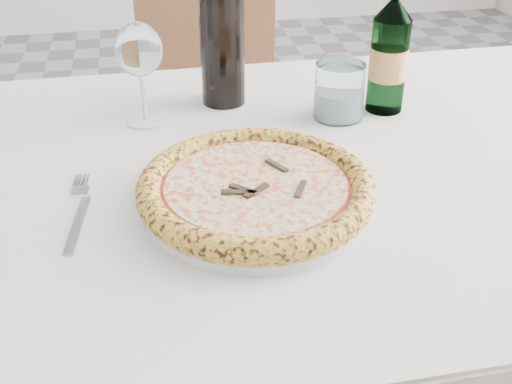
# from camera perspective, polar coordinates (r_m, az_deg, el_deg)

# --- Properties ---
(dining_table) EXTENTS (1.43, 0.85, 0.76)m
(dining_table) POSITION_cam_1_polar(r_m,az_deg,el_deg) (0.97, -1.11, -2.51)
(dining_table) COLOR brown
(dining_table) RESTS_ON floor
(chair_far) EXTENTS (0.42, 0.43, 0.93)m
(chair_far) POSITION_cam_1_polar(r_m,az_deg,el_deg) (1.76, -4.36, 8.70)
(chair_far) COLOR brown
(chair_far) RESTS_ON floor
(plate) EXTENTS (0.30, 0.30, 0.02)m
(plate) POSITION_cam_1_polar(r_m,az_deg,el_deg) (0.84, -0.00, -0.66)
(plate) COLOR silver
(plate) RESTS_ON dining_table
(pizza) EXTENTS (0.31, 0.31, 0.03)m
(pizza) POSITION_cam_1_polar(r_m,az_deg,el_deg) (0.83, -0.00, 0.38)
(pizza) COLOR #E4B16C
(pizza) RESTS_ON plate
(fork) EXTENTS (0.03, 0.18, 0.00)m
(fork) POSITION_cam_1_polar(r_m,az_deg,el_deg) (0.85, -15.49, -1.74)
(fork) COLOR gray
(fork) RESTS_ON dining_table
(wine_glass) EXTENTS (0.07, 0.07, 0.17)m
(wine_glass) POSITION_cam_1_polar(r_m,az_deg,el_deg) (1.03, -10.38, 12.12)
(wine_glass) COLOR silver
(wine_glass) RESTS_ON dining_table
(tumbler) EXTENTS (0.08, 0.08, 0.09)m
(tumbler) POSITION_cam_1_polar(r_m,az_deg,el_deg) (1.08, 7.37, 8.59)
(tumbler) COLOR white
(tumbler) RESTS_ON dining_table
(beer_bottle) EXTENTS (0.06, 0.06, 0.24)m
(beer_bottle) POSITION_cam_1_polar(r_m,az_deg,el_deg) (1.10, 11.75, 11.88)
(beer_bottle) COLOR #2C5536
(beer_bottle) RESTS_ON dining_table
(wine_bottle) EXTENTS (0.08, 0.08, 0.31)m
(wine_bottle) POSITION_cam_1_polar(r_m,az_deg,el_deg) (1.10, -3.05, 14.33)
(wine_bottle) COLOR black
(wine_bottle) RESTS_ON dining_table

